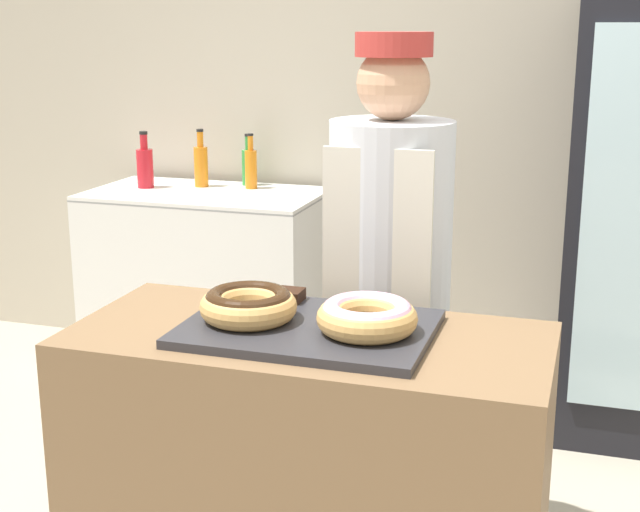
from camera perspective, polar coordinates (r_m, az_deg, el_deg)
wall_back at (r=4.25m, az=8.42°, el=9.98°), size 8.00×0.06×2.70m
display_counter at (r=2.49m, az=-0.72°, el=-14.90°), size 1.24×0.58×0.91m
serving_tray at (r=2.29m, az=-0.76°, el=-4.67°), size 0.63×0.45×0.02m
donut_chocolate_glaze at (r=2.31m, az=-4.61°, el=-3.07°), size 0.25×0.25×0.08m
donut_light_glaze at (r=2.22m, az=3.03°, el=-3.83°), size 0.25×0.25×0.08m
brownie_back_left at (r=2.48m, az=-1.98°, el=-2.52°), size 0.07×0.07×0.03m
brownie_back_right at (r=2.41m, az=3.11°, el=-3.00°), size 0.07×0.07×0.03m
baker_person at (r=2.78m, az=4.41°, el=-2.34°), size 0.38×0.38×1.66m
chest_freezer at (r=4.36m, az=-7.18°, el=-1.78°), size 1.10×0.62×0.92m
bottle_orange at (r=4.38m, az=-7.63°, el=5.83°), size 0.07×0.07×0.28m
bottle_green at (r=4.40m, az=-4.60°, el=5.81°), size 0.06×0.06×0.25m
bottle_orange_b at (r=4.30m, az=-4.44°, el=5.68°), size 0.06×0.06×0.26m
bottle_red at (r=4.39m, az=-11.14°, el=5.67°), size 0.08×0.08×0.27m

